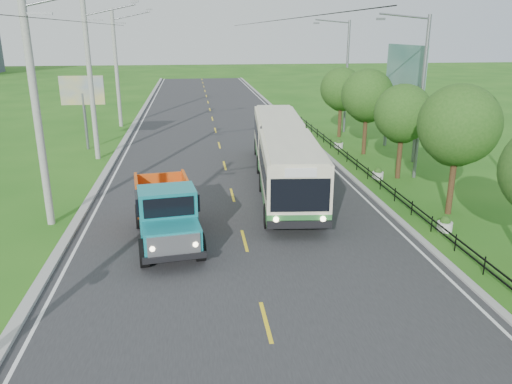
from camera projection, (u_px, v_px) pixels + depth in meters
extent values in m
plane|color=#225B15|center=(266.00, 322.00, 14.63)|extent=(240.00, 240.00, 0.00)
cube|color=#28282B|center=(223.00, 158.00, 33.50)|extent=(14.00, 120.00, 0.02)
cube|color=#9E9E99|center=(113.00, 161.00, 32.62)|extent=(0.40, 120.00, 0.15)
cube|color=#9E9E99|center=(326.00, 154.00, 34.35)|extent=(0.30, 120.00, 0.10)
cube|color=silver|center=(121.00, 161.00, 32.70)|extent=(0.12, 120.00, 0.00)
cube|color=silver|center=(319.00, 155.00, 34.30)|extent=(0.12, 120.00, 0.00)
cube|color=yellow|center=(266.00, 322.00, 14.62)|extent=(0.12, 2.20, 0.00)
cube|color=black|center=(368.00, 174.00, 28.71)|extent=(0.04, 40.00, 0.60)
cylinder|color=gray|center=(36.00, 111.00, 20.59)|extent=(0.32, 0.32, 10.00)
cube|color=slate|center=(37.00, 13.00, 19.48)|extent=(1.20, 0.10, 0.10)
cylinder|color=gray|center=(91.00, 83.00, 31.91)|extent=(0.32, 0.32, 10.00)
cube|color=slate|center=(93.00, 20.00, 30.81)|extent=(1.20, 0.10, 0.10)
cube|color=slate|center=(134.00, 1.00, 30.78)|extent=(0.50, 0.18, 0.12)
cylinder|color=gray|center=(116.00, 69.00, 43.24)|extent=(0.32, 0.32, 10.00)
cube|color=slate|center=(119.00, 23.00, 42.13)|extent=(1.20, 0.10, 0.10)
cube|color=slate|center=(149.00, 9.00, 42.11)|extent=(0.50, 0.18, 0.12)
cylinder|color=#382314|center=(452.00, 179.00, 22.84)|extent=(0.28, 0.28, 3.36)
sphere|color=#204C15|center=(459.00, 125.00, 22.07)|extent=(3.60, 3.60, 3.60)
sphere|color=#204C15|center=(456.00, 138.00, 22.79)|extent=(2.64, 2.64, 2.64)
cylinder|color=#382314|center=(400.00, 153.00, 28.56)|extent=(0.28, 0.28, 3.02)
sphere|color=#204C15|center=(403.00, 113.00, 27.86)|extent=(3.24, 3.24, 3.24)
sphere|color=#204C15|center=(402.00, 123.00, 28.56)|extent=(2.38, 2.38, 2.38)
cylinder|color=#382314|center=(365.00, 131.00, 34.19)|extent=(0.28, 0.28, 3.25)
sphere|color=#204C15|center=(367.00, 95.00, 33.44)|extent=(3.48, 3.48, 3.48)
sphere|color=#204C15|center=(367.00, 104.00, 34.15)|extent=(2.55, 2.55, 2.55)
cylinder|color=#382314|center=(340.00, 118.00, 39.88)|extent=(0.28, 0.28, 3.08)
sphere|color=#204C15|center=(341.00, 89.00, 39.17)|extent=(3.30, 3.30, 3.30)
sphere|color=#204C15|center=(342.00, 96.00, 39.87)|extent=(2.42, 2.42, 2.42)
cylinder|color=slate|center=(421.00, 100.00, 27.76)|extent=(0.20, 0.20, 9.00)
cylinder|color=slate|center=(405.00, 16.00, 26.24)|extent=(2.80, 0.10, 0.34)
cube|color=slate|center=(381.00, 19.00, 26.13)|extent=(0.45, 0.16, 0.12)
cylinder|color=slate|center=(347.00, 78.00, 40.98)|extent=(0.20, 0.20, 9.00)
cylinder|color=slate|center=(333.00, 21.00, 39.46)|extent=(2.80, 0.10, 0.34)
cube|color=slate|center=(316.00, 23.00, 39.35)|extent=(0.45, 0.16, 0.12)
cylinder|color=silver|center=(445.00, 226.00, 21.26)|extent=(0.64, 0.64, 0.40)
sphere|color=#204C15|center=(445.00, 221.00, 21.19)|extent=(0.44, 0.44, 0.44)
cylinder|color=silver|center=(378.00, 175.00, 28.82)|extent=(0.64, 0.64, 0.40)
sphere|color=#204C15|center=(378.00, 171.00, 28.74)|extent=(0.44, 0.44, 0.44)
cylinder|color=silver|center=(339.00, 145.00, 36.37)|extent=(0.64, 0.64, 0.40)
sphere|color=#204C15|center=(339.00, 142.00, 36.29)|extent=(0.44, 0.44, 0.44)
cylinder|color=slate|center=(85.00, 122.00, 35.52)|extent=(0.20, 0.20, 4.00)
cube|color=yellow|center=(82.00, 90.00, 34.85)|extent=(3.00, 0.15, 2.00)
cylinder|color=slate|center=(417.00, 124.00, 31.86)|extent=(0.24, 0.24, 5.00)
cylinder|color=slate|center=(387.00, 112.00, 36.58)|extent=(0.24, 0.24, 5.00)
cube|color=#144C47|center=(405.00, 68.00, 33.21)|extent=(0.20, 6.00, 3.00)
cube|color=#2A6930|center=(290.00, 192.00, 23.79)|extent=(3.35, 8.09, 0.58)
cube|color=#EDE8C1|center=(290.00, 165.00, 23.39)|extent=(3.35, 8.09, 2.03)
cube|color=black|center=(290.00, 165.00, 23.39)|extent=(3.34, 7.47, 1.00)
cube|color=#2A6930|center=(277.00, 150.00, 32.03)|extent=(3.31, 7.57, 0.58)
cube|color=#EDE8C1|center=(277.00, 130.00, 31.63)|extent=(3.31, 7.57, 2.03)
cube|color=black|center=(277.00, 130.00, 31.63)|extent=(3.29, 6.94, 1.00)
cube|color=#4C4C4C|center=(282.00, 150.00, 27.72)|extent=(2.56, 1.28, 2.50)
cube|color=black|center=(300.00, 195.00, 19.68)|extent=(2.36, 0.28, 1.37)
cylinder|color=black|center=(268.00, 216.00, 21.49)|extent=(0.44, 1.12, 1.09)
cylinder|color=black|center=(323.00, 215.00, 21.57)|extent=(0.44, 1.12, 1.09)
cylinder|color=black|center=(262.00, 182.00, 26.39)|extent=(0.44, 1.12, 1.09)
cylinder|color=black|center=(307.00, 181.00, 26.46)|extent=(0.44, 1.12, 1.09)
cylinder|color=black|center=(260.00, 165.00, 29.79)|extent=(0.44, 1.12, 1.09)
cylinder|color=black|center=(299.00, 164.00, 29.86)|extent=(0.44, 1.12, 1.09)
cylinder|color=black|center=(257.00, 147.00, 34.38)|extent=(0.44, 1.12, 1.09)
cylinder|color=black|center=(291.00, 147.00, 34.46)|extent=(0.44, 1.12, 1.09)
cube|color=#167D85|center=(172.00, 239.00, 17.85)|extent=(2.18, 1.60, 0.96)
cube|color=#167D85|center=(168.00, 212.00, 19.04)|extent=(2.30, 1.81, 1.93)
cube|color=black|center=(167.00, 200.00, 18.89)|extent=(2.48, 1.55, 0.67)
cube|color=black|center=(167.00, 227.00, 20.03)|extent=(1.71, 5.86, 0.24)
cube|color=#C75912|center=(162.00, 192.00, 21.24)|extent=(2.58, 3.16, 1.25)
cylinder|color=black|center=(144.00, 253.00, 17.95)|extent=(0.47, 1.10, 1.06)
cylinder|color=black|center=(200.00, 247.00, 18.44)|extent=(0.47, 1.10, 1.06)
cylinder|color=black|center=(140.00, 216.00, 21.50)|extent=(0.47, 1.10, 1.06)
cylinder|color=black|center=(187.00, 212.00, 21.99)|extent=(0.47, 1.10, 1.06)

